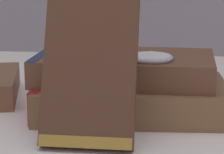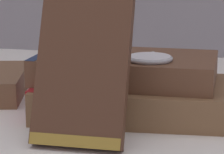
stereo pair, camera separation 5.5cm
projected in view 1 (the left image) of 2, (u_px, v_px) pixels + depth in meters
name	position (u px, v px, depth m)	size (l,w,h in m)	color
ground_plane	(132.00, 113.00, 0.66)	(3.00, 3.00, 0.00)	white
book_flat_bottom	(125.00, 97.00, 0.66)	(0.24, 0.16, 0.04)	brown
book_flat_top	(120.00, 68.00, 0.66)	(0.22, 0.13, 0.03)	brown
book_leaning_front	(90.00, 74.00, 0.54)	(0.10, 0.08, 0.16)	#4C2D1E
pocket_watch	(150.00, 58.00, 0.62)	(0.05, 0.06, 0.01)	silver
reading_glasses	(86.00, 83.00, 0.80)	(0.11, 0.05, 0.00)	#4C3828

